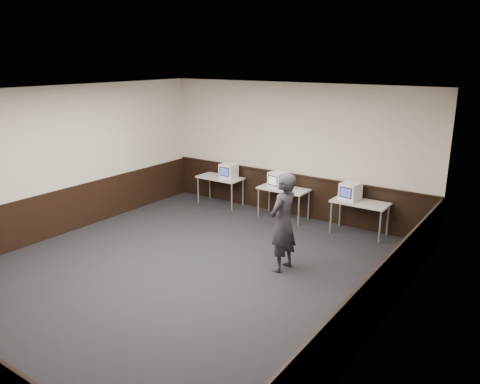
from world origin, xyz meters
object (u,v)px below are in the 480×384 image
(emac_left, at_px, (229,171))
(desk_right, at_px, (360,205))
(desk_center, at_px, (284,191))
(emac_center, at_px, (278,180))
(person, at_px, (283,222))
(emac_right, at_px, (350,191))
(desk_left, at_px, (220,180))

(emac_left, bearing_deg, desk_right, -3.43)
(desk_center, distance_m, desk_right, 1.90)
(emac_center, height_order, person, person)
(person, bearing_deg, emac_right, 177.03)
(emac_left, height_order, person, person)
(emac_right, bearing_deg, person, -88.01)
(emac_center, relative_size, person, 0.25)
(desk_left, xyz_separation_m, person, (3.30, -2.49, 0.23))
(desk_center, xyz_separation_m, emac_center, (-0.14, -0.03, 0.26))
(desk_right, height_order, emac_center, emac_center)
(desk_right, distance_m, emac_right, 0.36)
(desk_right, relative_size, emac_right, 2.64)
(desk_left, height_order, person, person)
(desk_center, bearing_deg, desk_left, 180.00)
(desk_right, bearing_deg, emac_left, 179.49)
(emac_right, bearing_deg, desk_right, 8.52)
(desk_right, distance_m, emac_left, 3.56)
(desk_right, height_order, emac_right, emac_right)
(emac_center, relative_size, emac_right, 1.01)
(person, bearing_deg, desk_center, -147.61)
(desk_right, bearing_deg, desk_center, 180.00)
(emac_left, xyz_separation_m, person, (3.05, -2.52, -0.03))
(desk_center, distance_m, person, 2.86)
(emac_left, distance_m, emac_right, 3.31)
(emac_center, bearing_deg, emac_right, 11.62)
(desk_right, xyz_separation_m, emac_left, (-3.55, 0.03, 0.26))
(desk_left, bearing_deg, desk_center, 0.00)
(desk_left, height_order, emac_left, emac_left)
(emac_left, relative_size, person, 0.24)
(desk_center, height_order, emac_center, emac_center)
(desk_center, relative_size, person, 0.66)
(desk_left, distance_m, person, 4.14)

